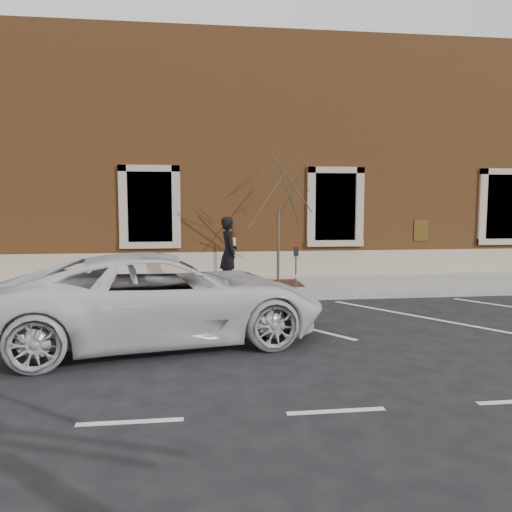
{
  "coord_description": "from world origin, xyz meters",
  "views": [
    {
      "loc": [
        -1.67,
        -12.55,
        2.45
      ],
      "look_at": [
        0.0,
        0.6,
        1.1
      ],
      "focal_mm": 35.0,
      "sensor_mm": 36.0,
      "label": 1
    }
  ],
  "objects": [
    {
      "name": "ground",
      "position": [
        0.0,
        0.0,
        0.0
      ],
      "size": [
        120.0,
        120.0,
        0.0
      ],
      "primitive_type": "plane",
      "color": "#28282B",
      "rests_on": "ground"
    },
    {
      "name": "tree_grate",
      "position": [
        0.8,
        1.76,
        0.17
      ],
      "size": [
        1.31,
        1.31,
        0.03
      ],
      "primitive_type": "cube",
      "color": "#472616",
      "rests_on": "sidewalk_near"
    },
    {
      "name": "man",
      "position": [
        -0.68,
        1.36,
        1.14
      ],
      "size": [
        0.59,
        0.79,
        1.98
      ],
      "primitive_type": "imported",
      "rotation": [
        0.0,
        0.0,
        1.75
      ],
      "color": "black",
      "rests_on": "sidewalk_near"
    },
    {
      "name": "parking_stripes",
      "position": [
        0.0,
        -2.2,
        0.0
      ],
      "size": [
        28.0,
        4.4,
        0.01
      ],
      "primitive_type": null,
      "color": "silver",
      "rests_on": "ground"
    },
    {
      "name": "sapling",
      "position": [
        0.8,
        1.76,
        2.92
      ],
      "size": [
        2.38,
        2.38,
        3.96
      ],
      "color": "#4E422F",
      "rests_on": "sidewalk_near"
    },
    {
      "name": "building_civic",
      "position": [
        0.0,
        7.74,
        4.0
      ],
      "size": [
        40.0,
        8.62,
        8.0
      ],
      "color": "brown",
      "rests_on": "ground"
    },
    {
      "name": "curb_near",
      "position": [
        0.0,
        -0.05,
        0.07
      ],
      "size": [
        40.0,
        0.12,
        0.15
      ],
      "primitive_type": "cube",
      "color": "#9E9E99",
      "rests_on": "ground"
    },
    {
      "name": "white_truck",
      "position": [
        -2.21,
        -3.6,
        0.8
      ],
      "size": [
        6.18,
        3.71,
        1.6
      ],
      "primitive_type": "imported",
      "rotation": [
        0.0,
        0.0,
        1.76
      ],
      "color": "silver",
      "rests_on": "ground"
    },
    {
      "name": "parking_meter",
      "position": [
        1.02,
        0.27,
        1.04
      ],
      "size": [
        0.12,
        0.09,
        1.28
      ],
      "rotation": [
        0.0,
        0.0,
        0.27
      ],
      "color": "#595B60",
      "rests_on": "sidewalk_near"
    },
    {
      "name": "sidewalk_near",
      "position": [
        0.0,
        1.75,
        0.07
      ],
      "size": [
        40.0,
        3.5,
        0.15
      ],
      "primitive_type": "cube",
      "color": "beige",
      "rests_on": "ground"
    }
  ]
}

